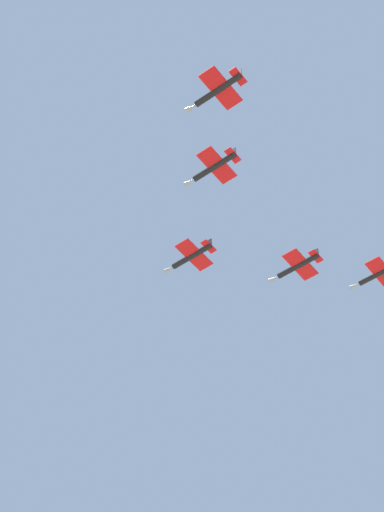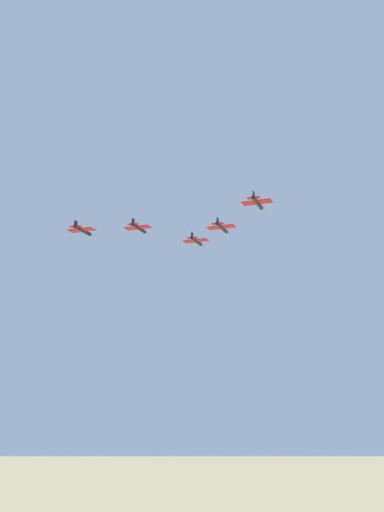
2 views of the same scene
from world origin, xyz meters
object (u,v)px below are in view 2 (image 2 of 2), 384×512
at_px(jet_port_inner, 139,228).
at_px(jet_starboard_outer, 258,203).
at_px(jet_starboard_inner, 222,228).
at_px(jet_port_outer, 83,230).
at_px(jet_lead, 197,241).

bearing_deg(jet_port_inner, jet_starboard_outer, -14.80).
bearing_deg(jet_starboard_inner, jet_port_outer, -165.20).
height_order(jet_starboard_inner, jet_starboard_outer, jet_starboard_outer).
relative_size(jet_lead, jet_starboard_inner, 1.00).
relative_size(jet_port_inner, jet_starboard_inner, 1.00).
relative_size(jet_port_inner, jet_port_outer, 1.00).
relative_size(jet_lead, jet_port_inner, 1.00).
distance_m(jet_port_outer, jet_starboard_outer, 49.43).
xyz_separation_m(jet_starboard_inner, jet_port_outer, (-28.62, 25.48, 0.30)).
bearing_deg(jet_lead, jet_starboard_outer, -44.13).
height_order(jet_port_inner, jet_port_outer, jet_port_inner).
distance_m(jet_lead, jet_port_outer, 34.42).
height_order(jet_port_inner, jet_starboard_inner, jet_port_inner).
bearing_deg(jet_lead, jet_starboard_inner, -48.93).
bearing_deg(jet_lead, jet_port_inner, -131.07).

